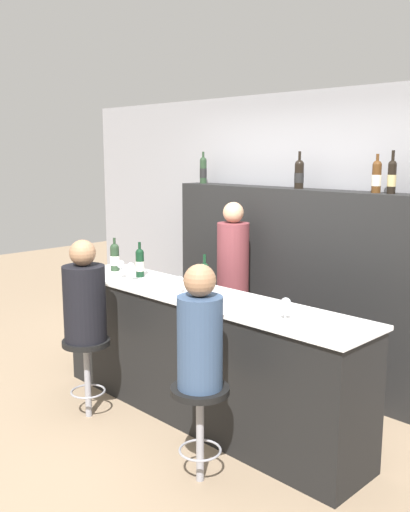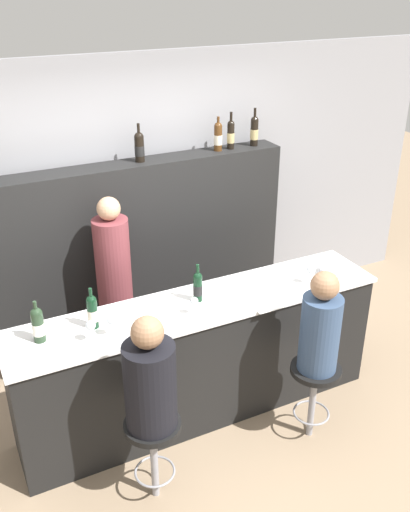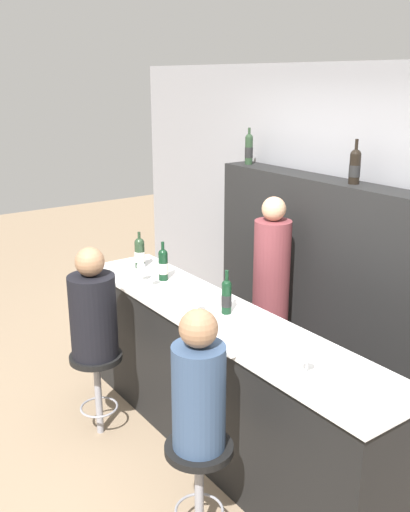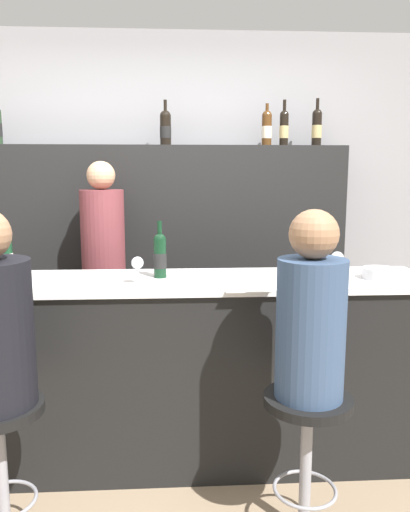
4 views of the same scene
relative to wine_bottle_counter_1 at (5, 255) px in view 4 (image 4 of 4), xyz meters
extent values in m
plane|color=#8C755B|center=(0.78, -0.31, -1.13)|extent=(16.00, 16.00, 0.00)
cube|color=gray|center=(0.78, 1.37, 0.17)|extent=(6.40, 0.05, 2.60)
cube|color=black|center=(0.78, -0.05, -0.64)|extent=(2.81, 0.53, 0.97)
cube|color=white|center=(0.78, -0.05, -0.14)|extent=(2.85, 0.57, 0.03)
cube|color=black|center=(0.78, 1.15, -0.26)|extent=(2.67, 0.28, 1.74)
cylinder|color=black|center=(0.00, 0.00, -0.02)|extent=(0.07, 0.07, 0.21)
cylinder|color=beige|center=(0.00, 0.00, -0.03)|extent=(0.07, 0.07, 0.08)
sphere|color=black|center=(0.00, 0.00, 0.08)|extent=(0.07, 0.07, 0.07)
cylinder|color=black|center=(0.00, 0.00, 0.14)|extent=(0.02, 0.02, 0.08)
cylinder|color=black|center=(0.79, 0.00, -0.03)|extent=(0.07, 0.07, 0.20)
cylinder|color=black|center=(0.79, 0.00, -0.04)|extent=(0.07, 0.07, 0.08)
sphere|color=black|center=(0.79, 0.00, 0.07)|extent=(0.07, 0.07, 0.07)
cylinder|color=black|center=(0.79, 0.00, 0.13)|extent=(0.02, 0.02, 0.09)
cylinder|color=black|center=(0.81, 1.15, 0.72)|extent=(0.08, 0.08, 0.21)
cylinder|color=black|center=(0.81, 1.15, 0.71)|extent=(0.08, 0.08, 0.08)
sphere|color=black|center=(0.81, 1.15, 0.82)|extent=(0.08, 0.08, 0.08)
cylinder|color=black|center=(0.81, 1.15, 0.89)|extent=(0.02, 0.02, 0.10)
cylinder|color=#4C2D14|center=(1.55, 1.15, 0.72)|extent=(0.07, 0.07, 0.22)
cylinder|color=beige|center=(1.55, 1.15, 0.71)|extent=(0.07, 0.07, 0.09)
sphere|color=#4C2D14|center=(1.55, 1.15, 0.83)|extent=(0.07, 0.07, 0.07)
cylinder|color=#4C2D14|center=(1.55, 1.15, 0.88)|extent=(0.02, 0.02, 0.07)
cylinder|color=black|center=(1.67, 1.15, 0.73)|extent=(0.06, 0.06, 0.22)
cylinder|color=tan|center=(1.67, 1.15, 0.71)|extent=(0.07, 0.07, 0.09)
sphere|color=black|center=(1.67, 1.15, 0.84)|extent=(0.06, 0.06, 0.06)
cylinder|color=black|center=(1.67, 1.15, 0.90)|extent=(0.02, 0.02, 0.09)
cylinder|color=black|center=(1.92, 1.15, 0.73)|extent=(0.07, 0.07, 0.23)
cylinder|color=tan|center=(1.92, 1.15, 0.72)|extent=(0.07, 0.07, 0.09)
sphere|color=black|center=(1.92, 1.15, 0.85)|extent=(0.07, 0.07, 0.07)
cylinder|color=black|center=(1.92, 1.15, 0.91)|extent=(0.02, 0.02, 0.10)
cylinder|color=silver|center=(0.08, -0.16, -0.12)|extent=(0.07, 0.07, 0.00)
cylinder|color=silver|center=(0.08, -0.16, -0.08)|extent=(0.01, 0.01, 0.09)
sphere|color=silver|center=(0.08, -0.16, 0.00)|extent=(0.07, 0.07, 0.07)
cylinder|color=silver|center=(0.68, -0.16, -0.12)|extent=(0.06, 0.06, 0.00)
cylinder|color=silver|center=(0.68, -0.16, -0.08)|extent=(0.01, 0.01, 0.08)
sphere|color=silver|center=(0.68, -0.16, -0.02)|extent=(0.06, 0.06, 0.06)
cylinder|color=silver|center=(1.68, -0.16, -0.12)|extent=(0.06, 0.06, 0.00)
cylinder|color=silver|center=(1.68, -0.16, -0.08)|extent=(0.01, 0.01, 0.09)
sphere|color=silver|center=(1.68, -0.16, -0.01)|extent=(0.07, 0.07, 0.07)
cylinder|color=#B7B7BC|center=(1.93, -0.10, -0.10)|extent=(0.18, 0.18, 0.06)
cube|color=white|center=(1.20, -0.22, -0.12)|extent=(0.21, 0.30, 0.00)
cylinder|color=gray|center=(0.15, -0.66, -0.83)|extent=(0.05, 0.05, 0.59)
torus|color=gray|center=(0.15, -0.66, -0.92)|extent=(0.27, 0.27, 0.02)
cylinder|color=gray|center=(1.41, -0.66, -0.83)|extent=(0.05, 0.05, 0.59)
torus|color=gray|center=(1.41, -0.66, -0.92)|extent=(0.27, 0.27, 0.02)
cylinder|color=black|center=(1.41, -0.66, -0.52)|extent=(0.37, 0.37, 0.04)
cylinder|color=#334766|center=(1.41, -0.66, -0.21)|extent=(0.28, 0.28, 0.58)
sphere|color=#936B4C|center=(1.41, -0.66, 0.18)|extent=(0.20, 0.20, 0.20)
cylinder|color=brown|center=(0.39, 0.76, -0.41)|extent=(0.29, 0.29, 1.44)
sphere|color=tan|center=(0.39, 0.76, 0.40)|extent=(0.19, 0.19, 0.19)
camera|label=1|loc=(3.79, -2.97, 0.93)|focal=40.00mm
camera|label=2|loc=(-0.77, -3.26, 2.05)|focal=40.00mm
camera|label=3|loc=(3.52, -2.13, 1.36)|focal=40.00mm
camera|label=4|loc=(0.87, -2.57, 0.41)|focal=35.00mm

